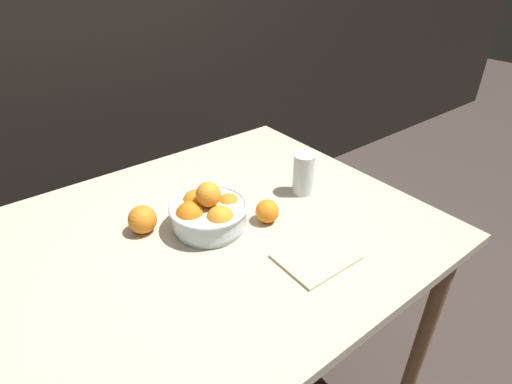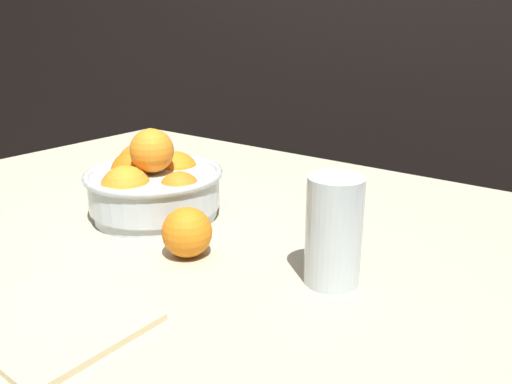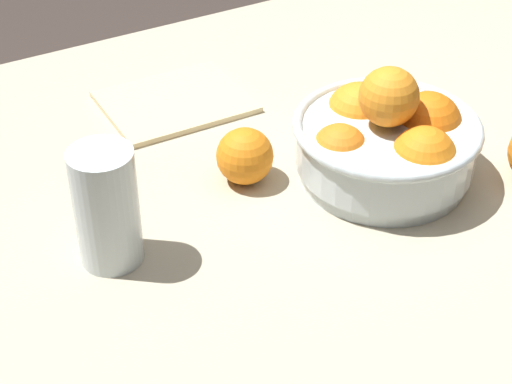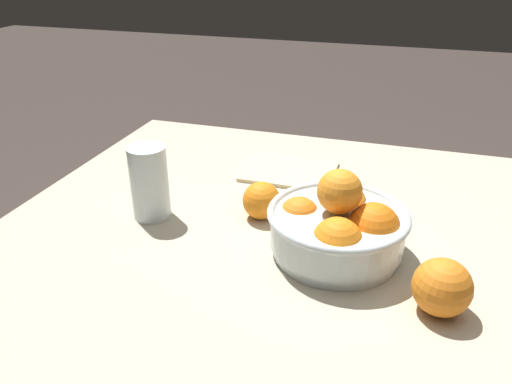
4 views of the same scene
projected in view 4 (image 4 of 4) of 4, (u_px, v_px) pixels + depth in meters
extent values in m
cube|color=#B7AD93|center=(325.00, 255.00, 0.83)|extent=(1.16, 1.00, 0.03)
cylinder|color=#936B47|center=(173.00, 253.00, 1.51)|extent=(0.05, 0.05, 0.73)
cylinder|color=silver|center=(335.00, 248.00, 0.80)|extent=(0.20, 0.20, 0.02)
cylinder|color=silver|center=(337.00, 229.00, 0.79)|extent=(0.21, 0.21, 0.05)
torus|color=silver|center=(338.00, 214.00, 0.77)|extent=(0.22, 0.22, 0.01)
sphere|color=orange|center=(299.00, 218.00, 0.80)|extent=(0.07, 0.07, 0.07)
sphere|color=orange|center=(337.00, 243.00, 0.73)|extent=(0.08, 0.08, 0.08)
sphere|color=orange|center=(373.00, 229.00, 0.76)|extent=(0.08, 0.08, 0.08)
sphere|color=orange|center=(343.00, 205.00, 0.83)|extent=(0.08, 0.08, 0.08)
sphere|color=orange|center=(340.00, 191.00, 0.76)|extent=(0.07, 0.07, 0.07)
cylinder|color=#F4A314|center=(151.00, 193.00, 0.89)|extent=(0.06, 0.06, 0.09)
cylinder|color=silver|center=(149.00, 182.00, 0.88)|extent=(0.07, 0.07, 0.13)
sphere|color=orange|center=(262.00, 200.00, 0.89)|extent=(0.07, 0.07, 0.07)
sphere|color=orange|center=(442.00, 287.00, 0.66)|extent=(0.08, 0.08, 0.08)
cube|color=beige|center=(290.00, 171.00, 1.08)|extent=(0.19, 0.16, 0.01)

